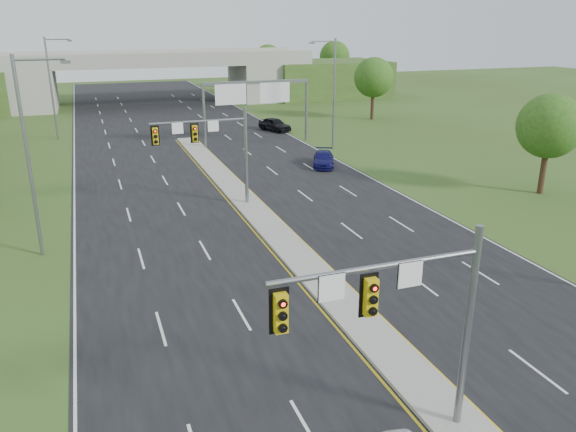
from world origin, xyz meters
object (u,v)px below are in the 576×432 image
(signal_mast_near, at_px, (407,310))
(sign_gantry, at_px, (255,95))
(car_far_c, at_px, (275,124))
(signal_mast_far, at_px, (214,142))
(overpass, at_px, (151,81))
(car_far_b, at_px, (324,159))

(signal_mast_near, bearing_deg, sign_gantry, 78.75)
(sign_gantry, height_order, car_far_c, sign_gantry)
(signal_mast_far, distance_m, overpass, 55.13)
(signal_mast_far, bearing_deg, signal_mast_near, -90.00)
(signal_mast_far, relative_size, overpass, 0.09)
(overpass, bearing_deg, car_far_c, -68.92)
(signal_mast_far, distance_m, car_far_c, 29.92)
(car_far_b, height_order, car_far_c, car_far_c)
(signal_mast_near, xyz_separation_m, sign_gantry, (8.95, 44.99, 0.51))
(signal_mast_near, distance_m, signal_mast_far, 25.00)
(overpass, height_order, car_far_c, overpass)
(signal_mast_near, distance_m, car_far_c, 53.36)
(signal_mast_far, distance_m, sign_gantry, 21.91)
(car_far_b, relative_size, car_far_c, 0.98)
(sign_gantry, distance_m, overpass, 35.75)
(car_far_c, bearing_deg, signal_mast_far, -137.37)
(sign_gantry, bearing_deg, signal_mast_near, -101.25)
(sign_gantry, bearing_deg, car_far_b, -75.40)
(car_far_b, bearing_deg, overpass, 125.46)
(signal_mast_near, relative_size, car_far_c, 1.52)
(car_far_c, bearing_deg, sign_gantry, -144.24)
(sign_gantry, bearing_deg, overpass, 100.79)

